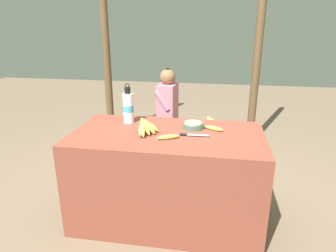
{
  "coord_description": "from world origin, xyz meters",
  "views": [
    {
      "loc": [
        0.36,
        -2.15,
        1.57
      ],
      "look_at": [
        -0.0,
        0.05,
        0.8
      ],
      "focal_mm": 32.0,
      "sensor_mm": 36.0,
      "label": 1
    }
  ],
  "objects_px": {
    "serving_bowl": "(193,125)",
    "support_post_near": "(106,39)",
    "banana_bunch_green": "(210,120)",
    "knife": "(190,135)",
    "wooden_bench": "(174,127)",
    "loose_banana_front": "(168,137)",
    "seated_vendor": "(164,106)",
    "banana_bunch_ripe": "(146,126)",
    "loose_banana_side": "(214,128)",
    "water_bottle": "(128,107)",
    "support_post_far": "(259,40)"
  },
  "relations": [
    {
      "from": "banana_bunch_green",
      "to": "support_post_far",
      "type": "distance_m",
      "value": 1.15
    },
    {
      "from": "banana_bunch_ripe",
      "to": "support_post_near",
      "type": "bearing_deg",
      "value": 118.06
    },
    {
      "from": "seated_vendor",
      "to": "banana_bunch_green",
      "type": "height_order",
      "value": "seated_vendor"
    },
    {
      "from": "loose_banana_front",
      "to": "knife",
      "type": "xyz_separation_m",
      "value": [
        0.15,
        0.09,
        -0.01
      ]
    },
    {
      "from": "loose_banana_front",
      "to": "loose_banana_side",
      "type": "xyz_separation_m",
      "value": [
        0.33,
        0.25,
        0.0
      ]
    },
    {
      "from": "banana_bunch_ripe",
      "to": "loose_banana_side",
      "type": "bearing_deg",
      "value": 16.34
    },
    {
      "from": "loose_banana_front",
      "to": "knife",
      "type": "distance_m",
      "value": 0.18
    },
    {
      "from": "water_bottle",
      "to": "banana_bunch_green",
      "type": "distance_m",
      "value": 1.41
    },
    {
      "from": "knife",
      "to": "support_post_far",
      "type": "distance_m",
      "value": 2.03
    },
    {
      "from": "support_post_near",
      "to": "loose_banana_side",
      "type": "bearing_deg",
      "value": -48.27
    },
    {
      "from": "serving_bowl",
      "to": "knife",
      "type": "distance_m",
      "value": 0.18
    },
    {
      "from": "seated_vendor",
      "to": "support_post_far",
      "type": "bearing_deg",
      "value": -153.1
    },
    {
      "from": "support_post_near",
      "to": "support_post_far",
      "type": "xyz_separation_m",
      "value": [
        1.97,
        0.0,
        0.0
      ]
    },
    {
      "from": "banana_bunch_ripe",
      "to": "loose_banana_side",
      "type": "height_order",
      "value": "banana_bunch_ripe"
    },
    {
      "from": "banana_bunch_green",
      "to": "support_post_near",
      "type": "distance_m",
      "value": 1.76
    },
    {
      "from": "serving_bowl",
      "to": "support_post_far",
      "type": "distance_m",
      "value": 1.86
    },
    {
      "from": "loose_banana_front",
      "to": "support_post_near",
      "type": "height_order",
      "value": "support_post_near"
    },
    {
      "from": "wooden_bench",
      "to": "loose_banana_front",
      "type": "bearing_deg",
      "value": -83.29
    },
    {
      "from": "serving_bowl",
      "to": "support_post_near",
      "type": "height_order",
      "value": "support_post_near"
    },
    {
      "from": "banana_bunch_ripe",
      "to": "loose_banana_front",
      "type": "distance_m",
      "value": 0.22
    },
    {
      "from": "banana_bunch_ripe",
      "to": "loose_banana_front",
      "type": "xyz_separation_m",
      "value": [
        0.19,
        -0.1,
        -0.05
      ]
    },
    {
      "from": "loose_banana_front",
      "to": "support_post_far",
      "type": "xyz_separation_m",
      "value": [
        0.81,
        1.92,
        0.59
      ]
    },
    {
      "from": "loose_banana_front",
      "to": "support_post_near",
      "type": "bearing_deg",
      "value": 121.18
    },
    {
      "from": "water_bottle",
      "to": "knife",
      "type": "bearing_deg",
      "value": -23.43
    },
    {
      "from": "banana_bunch_ripe",
      "to": "seated_vendor",
      "type": "relative_size",
      "value": 0.25
    },
    {
      "from": "serving_bowl",
      "to": "wooden_bench",
      "type": "relative_size",
      "value": 0.11
    },
    {
      "from": "banana_bunch_green",
      "to": "seated_vendor",
      "type": "bearing_deg",
      "value": -176.79
    },
    {
      "from": "loose_banana_front",
      "to": "water_bottle",
      "type": "bearing_deg",
      "value": 140.15
    },
    {
      "from": "support_post_near",
      "to": "support_post_far",
      "type": "bearing_deg",
      "value": 0.0
    },
    {
      "from": "seated_vendor",
      "to": "knife",
      "type": "bearing_deg",
      "value": 112.16
    },
    {
      "from": "loose_banana_front",
      "to": "serving_bowl",
      "type": "bearing_deg",
      "value": 59.43
    },
    {
      "from": "serving_bowl",
      "to": "seated_vendor",
      "type": "relative_size",
      "value": 0.16
    },
    {
      "from": "support_post_near",
      "to": "water_bottle",
      "type": "bearing_deg",
      "value": -64.3
    },
    {
      "from": "knife",
      "to": "banana_bunch_green",
      "type": "xyz_separation_m",
      "value": [
        0.12,
        1.39,
        -0.32
      ]
    },
    {
      "from": "loose_banana_side",
      "to": "support_post_far",
      "type": "relative_size",
      "value": 0.06
    },
    {
      "from": "knife",
      "to": "seated_vendor",
      "type": "bearing_deg",
      "value": 105.12
    },
    {
      "from": "loose_banana_front",
      "to": "banana_bunch_green",
      "type": "xyz_separation_m",
      "value": [
        0.28,
        1.49,
        -0.33
      ]
    },
    {
      "from": "serving_bowl",
      "to": "loose_banana_side",
      "type": "xyz_separation_m",
      "value": [
        0.17,
        -0.02,
        -0.01
      ]
    },
    {
      "from": "support_post_near",
      "to": "banana_bunch_green",
      "type": "bearing_deg",
      "value": -16.64
    },
    {
      "from": "loose_banana_side",
      "to": "seated_vendor",
      "type": "xyz_separation_m",
      "value": [
        -0.62,
        1.21,
        -0.17
      ]
    },
    {
      "from": "water_bottle",
      "to": "support_post_far",
      "type": "relative_size",
      "value": 0.12
    },
    {
      "from": "water_bottle",
      "to": "loose_banana_side",
      "type": "xyz_separation_m",
      "value": [
        0.72,
        -0.08,
        -0.12
      ]
    },
    {
      "from": "banana_bunch_green",
      "to": "support_post_far",
      "type": "height_order",
      "value": "support_post_far"
    },
    {
      "from": "banana_bunch_ripe",
      "to": "knife",
      "type": "relative_size",
      "value": 1.2
    },
    {
      "from": "serving_bowl",
      "to": "wooden_bench",
      "type": "xyz_separation_m",
      "value": [
        -0.34,
        1.21,
        -0.46
      ]
    },
    {
      "from": "seated_vendor",
      "to": "wooden_bench",
      "type": "bearing_deg",
      "value": -161.73
    },
    {
      "from": "loose_banana_front",
      "to": "banana_bunch_ripe",
      "type": "bearing_deg",
      "value": 152.67
    },
    {
      "from": "seated_vendor",
      "to": "banana_bunch_green",
      "type": "distance_m",
      "value": 0.59
    },
    {
      "from": "serving_bowl",
      "to": "water_bottle",
      "type": "relative_size",
      "value": 0.5
    },
    {
      "from": "knife",
      "to": "wooden_bench",
      "type": "height_order",
      "value": "knife"
    }
  ]
}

